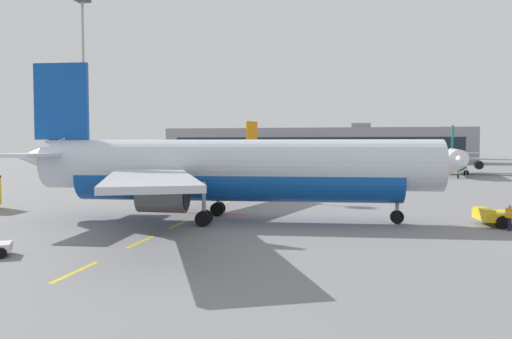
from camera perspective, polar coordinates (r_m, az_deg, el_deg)
ground at (r=59.52m, az=20.16°, el=-2.92°), size 400.00×400.00×0.00m
apron_paint_markings at (r=58.45m, az=-1.40°, el=-2.85°), size 8.00×96.52×0.01m
airliner_foreground at (r=38.23m, az=-3.03°, el=0.05°), size 34.81×34.54×12.20m
airliner_mid_left at (r=126.26m, az=-4.33°, el=1.99°), size 30.74×32.54×12.02m
airliner_far_center at (r=101.84m, az=21.66°, el=1.17°), size 27.34×27.72×9.72m
ground_power_truck at (r=62.68m, az=-12.80°, el=-1.02°), size 6.26×6.96×3.14m
ground_crew_worker at (r=38.05m, az=26.85°, el=-4.73°), size 0.52×0.60×1.76m
apron_light_mast_near at (r=76.03m, az=-19.00°, el=10.60°), size 1.80×1.80×26.31m
terminal_satellite at (r=165.15m, az=6.82°, el=2.75°), size 95.92×19.77×12.55m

